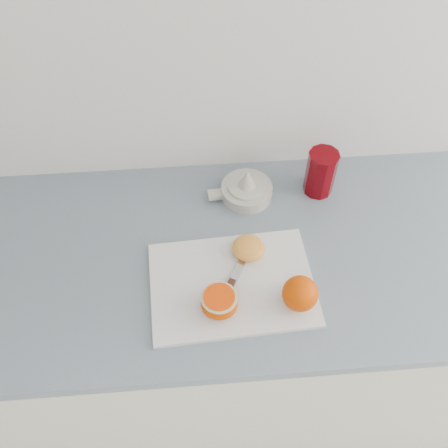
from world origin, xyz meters
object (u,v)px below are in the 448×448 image
object	(u,v)px
cutting_board	(232,284)
citrus_juicer	(246,189)
counter	(273,328)
half_orange	(219,302)
red_tumbler	(320,174)

from	to	relation	value
cutting_board	citrus_juicer	bearing A→B (deg)	77.36
counter	half_orange	world-z (taller)	half_orange
cutting_board	half_orange	bearing A→B (deg)	-118.89
half_orange	citrus_juicer	distance (m)	0.35
counter	citrus_juicer	bearing A→B (deg)	115.59
half_orange	citrus_juicer	world-z (taller)	citrus_juicer
counter	red_tumbler	distance (m)	0.55
counter	citrus_juicer	size ratio (longest dim) A/B	14.76
half_orange	cutting_board	bearing A→B (deg)	61.11
red_tumbler	counter	bearing A→B (deg)	-121.04
citrus_juicer	counter	bearing A→B (deg)	-64.41
citrus_juicer	red_tumbler	world-z (taller)	red_tumbler
counter	citrus_juicer	xyz separation A→B (m)	(-0.08, 0.18, 0.47)
counter	cutting_board	distance (m)	0.48
half_orange	citrus_juicer	bearing A→B (deg)	74.12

